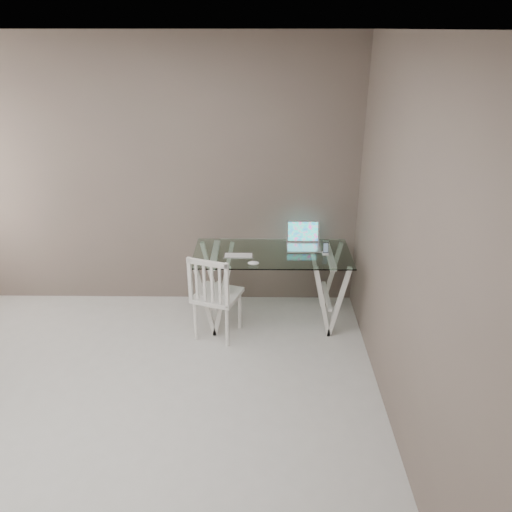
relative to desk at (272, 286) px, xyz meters
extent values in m
plane|color=beige|center=(-1.13, -1.79, -0.38)|extent=(4.50, 4.50, 0.00)
cube|color=white|center=(-1.13, -1.79, 2.32)|extent=(4.00, 4.50, 0.02)
cube|color=#6A5C53|center=(-1.13, 0.46, 0.97)|extent=(4.00, 0.02, 2.70)
cube|color=#6A5C53|center=(0.87, -1.79, 0.97)|extent=(0.02, 4.50, 2.70)
cube|color=silver|center=(0.00, 0.00, 0.36)|extent=(1.50, 0.70, 0.01)
cube|color=white|center=(-0.55, 0.00, -0.02)|extent=(0.24, 0.62, 0.72)
cube|color=white|center=(0.55, 0.00, -0.02)|extent=(0.24, 0.62, 0.72)
cube|color=white|center=(-0.51, -0.26, 0.04)|extent=(0.50, 0.50, 0.04)
cylinder|color=white|center=(-0.72, -0.36, -0.18)|extent=(0.03, 0.03, 0.41)
cylinder|color=white|center=(-0.41, -0.46, -0.18)|extent=(0.03, 0.03, 0.41)
cylinder|color=white|center=(-0.61, -0.05, -0.18)|extent=(0.03, 0.03, 0.41)
cylinder|color=white|center=(-0.31, -0.16, -0.18)|extent=(0.03, 0.03, 0.41)
cube|color=white|center=(-0.57, -0.43, 0.26)|extent=(0.38, 0.15, 0.44)
cube|color=silver|center=(0.31, 0.12, 0.37)|extent=(0.33, 0.23, 0.01)
cube|color=#19D899|center=(0.31, 0.27, 0.48)|extent=(0.33, 0.08, 0.21)
cube|color=silver|center=(-0.32, -0.08, 0.37)|extent=(0.28, 0.12, 0.01)
ellipsoid|color=white|center=(-0.17, -0.26, 0.38)|extent=(0.10, 0.06, 0.03)
cube|color=white|center=(0.51, -0.02, 0.37)|extent=(0.06, 0.06, 0.01)
cube|color=black|center=(0.51, -0.01, 0.43)|extent=(0.05, 0.03, 0.10)
camera|label=1|loc=(-0.10, -4.35, 2.32)|focal=35.00mm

